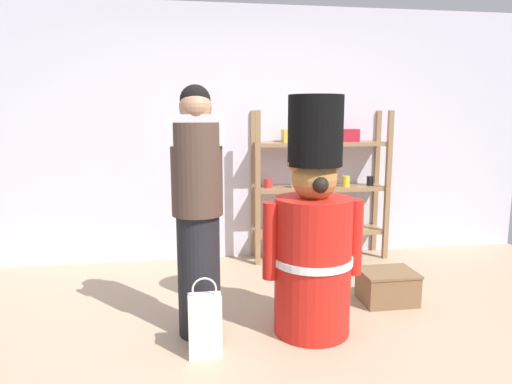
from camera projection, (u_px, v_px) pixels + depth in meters
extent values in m
plane|color=tan|center=(282.00, 358.00, 2.89)|extent=(6.40, 6.40, 0.00)
cube|color=silver|center=(239.00, 135.00, 4.82)|extent=(6.40, 0.12, 2.60)
cube|color=#93704C|center=(258.00, 189.00, 4.57)|extent=(0.05, 0.05, 1.55)
cube|color=#93704C|center=(388.00, 186.00, 4.77)|extent=(0.05, 0.05, 1.55)
cube|color=#93704C|center=(253.00, 185.00, 4.86)|extent=(0.05, 0.05, 1.55)
cube|color=#93704C|center=(376.00, 182.00, 5.07)|extent=(0.05, 0.05, 1.55)
cube|color=#93704C|center=(319.00, 232.00, 4.90)|extent=(1.37, 0.30, 0.04)
cube|color=#93704C|center=(320.00, 188.00, 4.82)|extent=(1.37, 0.30, 0.04)
cube|color=#93704C|center=(321.00, 144.00, 4.74)|extent=(1.37, 0.30, 0.04)
cylinder|color=red|center=(268.00, 183.00, 4.75)|extent=(0.09, 0.09, 0.09)
cylinder|color=white|center=(295.00, 183.00, 4.73)|extent=(0.09, 0.09, 0.10)
cylinder|color=navy|center=(319.00, 181.00, 4.84)|extent=(0.08, 0.08, 0.11)
cylinder|color=yellow|center=(346.00, 181.00, 4.83)|extent=(0.08, 0.08, 0.11)
cylinder|color=black|center=(370.00, 181.00, 4.88)|extent=(0.07, 0.07, 0.10)
cylinder|color=#B27226|center=(277.00, 224.00, 4.79)|extent=(0.06, 0.06, 0.17)
cylinder|color=navy|center=(320.00, 219.00, 4.85)|extent=(0.08, 0.08, 0.24)
cylinder|color=#596B33|center=(361.00, 218.00, 4.93)|extent=(0.07, 0.07, 0.23)
cube|color=gold|center=(292.00, 136.00, 4.68)|extent=(0.19, 0.16, 0.13)
cube|color=#B21E2D|center=(350.00, 135.00, 4.78)|extent=(0.17, 0.14, 0.13)
cylinder|color=red|center=(313.00, 266.00, 3.18)|extent=(0.53, 0.53, 0.96)
cylinder|color=white|center=(313.00, 259.00, 3.17)|extent=(0.55, 0.55, 0.05)
sphere|color=#A8763A|center=(314.00, 178.00, 3.07)|extent=(0.31, 0.31, 0.31)
sphere|color=#A8763A|center=(296.00, 164.00, 3.04)|extent=(0.11, 0.11, 0.11)
sphere|color=#A8763A|center=(334.00, 163.00, 3.08)|extent=(0.11, 0.11, 0.11)
cylinder|color=black|center=(315.00, 131.00, 3.02)|extent=(0.36, 0.36, 0.47)
cylinder|color=red|center=(271.00, 241.00, 3.10)|extent=(0.11, 0.11, 0.53)
cylinder|color=red|center=(354.00, 237.00, 3.19)|extent=(0.11, 0.11, 0.53)
sphere|color=black|center=(320.00, 185.00, 2.94)|extent=(0.11, 0.11, 0.11)
cylinder|color=black|center=(199.00, 275.00, 3.16)|extent=(0.29, 0.29, 0.85)
cylinder|color=#4C382D|center=(197.00, 169.00, 3.03)|extent=(0.34, 0.34, 0.61)
sphere|color=#A37556|center=(195.00, 107.00, 2.97)|extent=(0.21, 0.21, 0.21)
cube|color=silver|center=(196.00, 130.00, 2.92)|extent=(0.36, 0.04, 0.20)
sphere|color=black|center=(195.00, 100.00, 2.98)|extent=(0.20, 0.20, 0.20)
cube|color=silver|center=(205.00, 326.00, 2.90)|extent=(0.21, 0.13, 0.40)
torus|color=silver|center=(204.00, 290.00, 2.86)|extent=(0.16, 0.01, 0.16)
cube|color=brown|center=(387.00, 288.00, 3.74)|extent=(0.42, 0.34, 0.24)
cube|color=brown|center=(388.00, 272.00, 3.72)|extent=(0.44, 0.35, 0.02)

